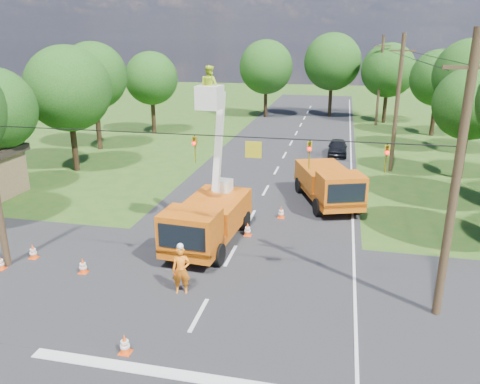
% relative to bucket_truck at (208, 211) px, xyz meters
% --- Properties ---
extents(ground, '(140.00, 140.00, 0.00)m').
position_rel_bucket_truck_xyz_m(ground, '(1.35, 13.95, -1.79)').
color(ground, '#265319').
rests_on(ground, ground).
extents(road_main, '(12.00, 100.00, 0.06)m').
position_rel_bucket_truck_xyz_m(road_main, '(1.35, 13.95, -1.79)').
color(road_main, black).
rests_on(road_main, ground).
extents(road_cross, '(56.00, 10.00, 0.07)m').
position_rel_bucket_truck_xyz_m(road_cross, '(1.35, -4.05, -1.79)').
color(road_cross, black).
rests_on(road_cross, ground).
extents(stop_bar, '(9.00, 0.45, 0.02)m').
position_rel_bucket_truck_xyz_m(stop_bar, '(1.35, -9.25, -1.79)').
color(stop_bar, silver).
rests_on(stop_bar, ground).
extents(edge_line, '(0.12, 90.00, 0.02)m').
position_rel_bucket_truck_xyz_m(edge_line, '(6.95, 13.95, -1.79)').
color(edge_line, silver).
rests_on(edge_line, ground).
extents(bucket_truck, '(3.09, 6.89, 8.52)m').
position_rel_bucket_truck_xyz_m(bucket_truck, '(0.00, 0.00, 0.00)').
color(bucket_truck, '#D95B0F').
rests_on(bucket_truck, ground).
extents(second_truck, '(4.55, 7.10, 2.50)m').
position_rel_bucket_truck_xyz_m(second_truck, '(5.47, 7.21, -0.49)').
color(second_truck, '#D95B0F').
rests_on(second_truck, ground).
extents(ground_worker, '(0.81, 0.61, 2.02)m').
position_rel_bucket_truck_xyz_m(ground_worker, '(0.22, -4.64, -0.78)').
color(ground_worker, '#E95713').
rests_on(ground_worker, ground).
extents(distant_car, '(1.61, 3.98, 1.35)m').
position_rel_bucket_truck_xyz_m(distant_car, '(5.78, 20.11, -1.11)').
color(distant_car, black).
rests_on(distant_car, ground).
extents(traffic_cone_0, '(0.38, 0.38, 0.71)m').
position_rel_bucket_truck_xyz_m(traffic_cone_0, '(-0.32, -8.61, -1.43)').
color(traffic_cone_0, '#FF4B0D').
rests_on(traffic_cone_0, ground).
extents(traffic_cone_1, '(0.38, 0.38, 0.71)m').
position_rel_bucket_truck_xyz_m(traffic_cone_1, '(1.65, 1.44, -1.43)').
color(traffic_cone_1, '#FF4B0D').
rests_on(traffic_cone_1, ground).
extents(traffic_cone_2, '(0.38, 0.38, 0.71)m').
position_rel_bucket_truck_xyz_m(traffic_cone_2, '(3.00, 4.27, -1.43)').
color(traffic_cone_2, '#FF4B0D').
rests_on(traffic_cone_2, ground).
extents(traffic_cone_3, '(0.38, 0.38, 0.71)m').
position_rel_bucket_truck_xyz_m(traffic_cone_3, '(-4.47, -4.00, -1.43)').
color(traffic_cone_3, '#FF4B0D').
rests_on(traffic_cone_3, ground).
extents(traffic_cone_4, '(0.38, 0.38, 0.71)m').
position_rel_bucket_truck_xyz_m(traffic_cone_4, '(-7.45, -3.20, -1.43)').
color(traffic_cone_4, '#FF4B0D').
rests_on(traffic_cone_4, ground).
extents(traffic_cone_5, '(0.38, 0.38, 0.71)m').
position_rel_bucket_truck_xyz_m(traffic_cone_5, '(-8.17, -4.47, -1.43)').
color(traffic_cone_5, '#FF4B0D').
rests_on(traffic_cone_5, ground).
extents(traffic_cone_6, '(0.38, 0.38, 0.71)m').
position_rel_bucket_truck_xyz_m(traffic_cone_6, '(4.87, 10.34, -1.43)').
color(traffic_cone_6, '#FF4B0D').
rests_on(traffic_cone_6, ground).
extents(pole_right_near, '(1.80, 0.30, 10.00)m').
position_rel_bucket_truck_xyz_m(pole_right_near, '(9.85, -4.05, 3.32)').
color(pole_right_near, '#4C3823').
rests_on(pole_right_near, ground).
extents(pole_right_mid, '(1.80, 0.30, 10.00)m').
position_rel_bucket_truck_xyz_m(pole_right_mid, '(9.85, 15.95, 3.32)').
color(pole_right_mid, '#4C3823').
rests_on(pole_right_mid, ground).
extents(pole_right_far, '(1.80, 0.30, 10.00)m').
position_rel_bucket_truck_xyz_m(pole_right_far, '(9.85, 35.95, 3.32)').
color(pole_right_far, '#4C3823').
rests_on(pole_right_far, ground).
extents(signal_span, '(18.00, 0.29, 1.07)m').
position_rel_bucket_truck_xyz_m(signal_span, '(3.58, -4.06, 4.09)').
color(signal_span, black).
rests_on(signal_span, ground).
extents(tree_left_d, '(6.20, 6.20, 9.24)m').
position_rel_bucket_truck_xyz_m(tree_left_d, '(-13.65, 10.95, 4.33)').
color(tree_left_d, '#382616').
rests_on(tree_left_d, ground).
extents(tree_left_e, '(5.80, 5.80, 9.41)m').
position_rel_bucket_truck_xyz_m(tree_left_e, '(-15.45, 17.95, 4.70)').
color(tree_left_e, '#382616').
rests_on(tree_left_e, ground).
extents(tree_left_f, '(5.40, 5.40, 8.40)m').
position_rel_bucket_truck_xyz_m(tree_left_f, '(-13.45, 25.95, 3.90)').
color(tree_left_f, '#382616').
rests_on(tree_left_f, ground).
extents(tree_right_c, '(5.00, 5.00, 7.83)m').
position_rel_bucket_truck_xyz_m(tree_right_c, '(14.55, 14.95, 3.52)').
color(tree_right_c, '#382616').
rests_on(tree_right_c, ground).
extents(tree_right_d, '(6.00, 6.00, 9.70)m').
position_rel_bucket_truck_xyz_m(tree_right_d, '(16.15, 22.95, 4.89)').
color(tree_right_d, '#382616').
rests_on(tree_right_d, ground).
extents(tree_right_e, '(5.60, 5.60, 8.63)m').
position_rel_bucket_truck_xyz_m(tree_right_e, '(15.15, 30.95, 4.02)').
color(tree_right_e, '#382616').
rests_on(tree_right_e, ground).
extents(tree_far_a, '(6.60, 6.60, 9.50)m').
position_rel_bucket_truck_xyz_m(tree_far_a, '(-3.65, 38.95, 4.40)').
color(tree_far_a, '#382616').
rests_on(tree_far_a, ground).
extents(tree_far_b, '(7.00, 7.00, 10.32)m').
position_rel_bucket_truck_xyz_m(tree_far_b, '(4.35, 40.95, 5.02)').
color(tree_far_b, '#382616').
rests_on(tree_far_b, ground).
extents(tree_far_c, '(6.20, 6.20, 9.18)m').
position_rel_bucket_truck_xyz_m(tree_far_c, '(10.85, 37.95, 4.27)').
color(tree_far_c, '#382616').
rests_on(tree_far_c, ground).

